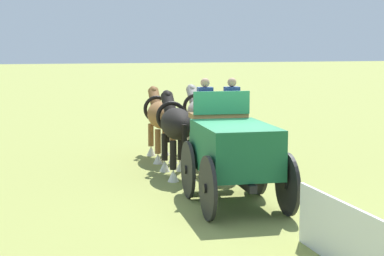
# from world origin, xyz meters

# --- Properties ---
(ground_plane) EXTENTS (220.00, 220.00, 0.00)m
(ground_plane) POSITION_xyz_m (0.00, 0.00, 0.00)
(ground_plane) COLOR olive
(show_wagon) EXTENTS (5.54, 2.08, 2.79)m
(show_wagon) POSITION_xyz_m (0.16, -0.01, 1.26)
(show_wagon) COLOR #195B38
(show_wagon) RESTS_ON ground
(draft_horse_rear_near) EXTENTS (2.98, 1.02, 2.26)m
(draft_horse_rear_near) POSITION_xyz_m (3.62, 0.35, 1.38)
(draft_horse_rear_near) COLOR black
(draft_horse_rear_near) RESTS_ON ground
(draft_horse_rear_off) EXTENTS (3.08, 1.11, 2.20)m
(draft_horse_rear_off) POSITION_xyz_m (3.50, -0.94, 1.34)
(draft_horse_rear_off) COLOR brown
(draft_horse_rear_off) RESTS_ON ground
(draft_horse_lead_near) EXTENTS (3.09, 1.02, 2.21)m
(draft_horse_lead_near) POSITION_xyz_m (6.22, 0.14, 1.34)
(draft_horse_lead_near) COLOR brown
(draft_horse_lead_near) RESTS_ON ground
(draft_horse_lead_off) EXTENTS (2.98, 1.03, 2.25)m
(draft_horse_lead_off) POSITION_xyz_m (6.11, -1.16, 1.37)
(draft_horse_lead_off) COLOR #9E998E
(draft_horse_lead_off) RESTS_ON ground
(sponsor_banner) EXTENTS (3.20, 0.10, 1.10)m
(sponsor_banner) POSITION_xyz_m (-4.31, -0.24, 0.55)
(sponsor_banner) COLOR silver
(sponsor_banner) RESTS_ON ground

